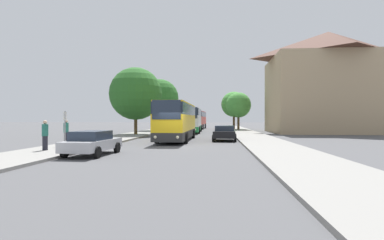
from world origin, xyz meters
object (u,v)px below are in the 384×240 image
(pedestrian_waiting_near, at_px, (45,135))
(tree_right_near, at_px, (234,104))
(parked_car_right_near, at_px, (225,133))
(parked_car_left_curb, at_px, (92,142))
(pedestrian_waiting_far, at_px, (66,132))
(tree_left_far, at_px, (160,98))
(bus_front, at_px, (177,121))
(bus_stop_sign, at_px, (65,124))
(bus_middle, at_px, (191,120))
(tree_right_mid, at_px, (238,105))
(bus_rear, at_px, (198,120))
(tree_left_near, at_px, (136,94))

(pedestrian_waiting_near, height_order, tree_right_near, tree_right_near)
(parked_car_right_near, bearing_deg, parked_car_left_curb, 60.15)
(pedestrian_waiting_far, bearing_deg, pedestrian_waiting_near, 22.73)
(tree_left_far, bearing_deg, pedestrian_waiting_near, -91.75)
(bus_front, relative_size, pedestrian_waiting_far, 6.42)
(bus_stop_sign, bearing_deg, pedestrian_waiting_near, -84.36)
(bus_middle, height_order, parked_car_right_near, bus_middle)
(parked_car_left_curb, xyz_separation_m, parked_car_right_near, (7.69, 11.74, 0.02))
(tree_right_mid, bearing_deg, bus_rear, 134.41)
(bus_stop_sign, distance_m, pedestrian_waiting_near, 2.98)
(pedestrian_waiting_far, bearing_deg, tree_left_near, -175.60)
(bus_middle, relative_size, parked_car_right_near, 2.82)
(tree_right_near, bearing_deg, parked_car_right_near, -95.10)
(tree_right_mid, bearing_deg, tree_left_near, -130.06)
(tree_left_near, xyz_separation_m, tree_right_near, (13.17, 19.70, -0.40))
(tree_left_near, distance_m, tree_left_far, 12.37)
(tree_right_near, bearing_deg, tree_left_far, -149.65)
(bus_rear, relative_size, parked_car_right_near, 2.59)
(parked_car_left_curb, distance_m, pedestrian_waiting_near, 3.47)
(tree_left_far, relative_size, tree_right_near, 1.21)
(bus_rear, relative_size, tree_right_near, 1.61)
(tree_left_near, bearing_deg, bus_front, -53.39)
(bus_rear, height_order, parked_car_right_near, bus_rear)
(pedestrian_waiting_far, height_order, tree_left_far, tree_left_far)
(parked_car_right_near, xyz_separation_m, tree_left_far, (-10.05, 20.59, 4.66))
(bus_front, xyz_separation_m, bus_stop_sign, (-6.87, -7.70, -0.19))
(bus_rear, bearing_deg, bus_stop_sign, -97.49)
(bus_middle, height_order, tree_right_near, tree_right_near)
(parked_car_left_curb, distance_m, tree_right_near, 41.15)
(pedestrian_waiting_near, relative_size, tree_left_far, 0.21)
(pedestrian_waiting_far, bearing_deg, bus_front, 138.44)
(pedestrian_waiting_far, bearing_deg, bus_stop_sign, 34.84)
(tree_right_mid, bearing_deg, pedestrian_waiting_near, -111.71)
(bus_front, height_order, parked_car_left_curb, bus_front)
(parked_car_right_near, relative_size, tree_right_mid, 0.67)
(pedestrian_waiting_near, height_order, tree_right_mid, tree_right_mid)
(bus_stop_sign, distance_m, tree_right_mid, 35.61)
(bus_rear, bearing_deg, tree_left_far, -113.58)
(bus_front, distance_m, tree_left_far, 21.81)
(pedestrian_waiting_near, xyz_separation_m, tree_right_near, (13.50, 38.72, 3.66))
(bus_middle, relative_size, tree_left_far, 1.45)
(bus_rear, bearing_deg, pedestrian_waiting_near, -96.47)
(bus_front, distance_m, bus_rear, 32.41)
(pedestrian_waiting_far, relative_size, tree_right_near, 0.26)
(bus_middle, distance_m, tree_right_near, 13.71)
(bus_front, bearing_deg, bus_rear, 90.63)
(pedestrian_waiting_near, relative_size, tree_right_near, 0.26)
(bus_front, bearing_deg, tree_left_near, 127.25)
(parked_car_left_curb, distance_m, tree_left_near, 20.67)
(parked_car_right_near, distance_m, tree_left_far, 23.38)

